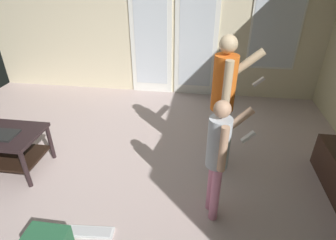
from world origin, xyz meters
TOP-DOWN VIEW (x-y plane):
  - ground_plane at (0.00, 0.00)m, footprint 6.05×5.12m
  - wall_back_with_doors at (0.09, 2.53)m, footprint 6.05×0.09m
  - coffee_table at (-1.25, -0.02)m, footprint 0.92×0.59m
  - person_adult at (1.22, 0.41)m, footprint 0.57×0.47m
  - person_child at (1.17, -0.36)m, footprint 0.43×0.40m
  - loose_keyboard at (0.06, -0.77)m, footprint 0.45×0.17m
  - laptop_closed at (-1.19, -0.07)m, footprint 0.36×0.25m

SIDE VIEW (x-z plane):
  - ground_plane at x=0.00m, z-range -0.02..0.00m
  - loose_keyboard at x=0.06m, z-range 0.00..0.02m
  - coffee_table at x=-1.25m, z-range 0.11..0.61m
  - laptop_closed at x=-1.19m, z-range 0.50..0.52m
  - person_child at x=1.17m, z-range 0.12..1.35m
  - person_adult at x=1.22m, z-range 0.16..1.72m
  - wall_back_with_doors at x=0.09m, z-range -0.05..2.83m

